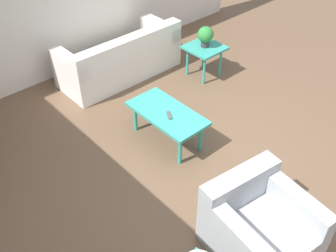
{
  "coord_description": "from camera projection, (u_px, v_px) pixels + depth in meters",
  "views": [
    {
      "loc": [
        -2.34,
        2.72,
        3.44
      ],
      "look_at": [
        0.3,
        0.35,
        0.55
      ],
      "focal_mm": 42.0,
      "sensor_mm": 36.0,
      "label": 1
    }
  ],
  "objects": [
    {
      "name": "sofa",
      "position": [
        121.0,
        60.0,
        6.28
      ],
      "size": [
        0.82,
        1.96,
        0.79
      ],
      "rotation": [
        0.0,
        0.0,
        1.57
      ],
      "color": "white",
      "rests_on": "ground_plane"
    },
    {
      "name": "armchair",
      "position": [
        258.0,
        226.0,
        3.79
      ],
      "size": [
        1.02,
        0.99,
        0.76
      ],
      "rotation": [
        0.0,
        0.0,
        -1.7
      ],
      "color": "#A8ADB2",
      "rests_on": "ground_plane"
    },
    {
      "name": "side_table_plant",
      "position": [
        205.0,
        51.0,
        6.22
      ],
      "size": [
        0.55,
        0.55,
        0.52
      ],
      "color": "teal",
      "rests_on": "ground_plane"
    },
    {
      "name": "remote_control",
      "position": [
        169.0,
        115.0,
        4.88
      ],
      "size": [
        0.16,
        0.11,
        0.02
      ],
      "color": "#4C4C51",
      "rests_on": "coffee_table"
    },
    {
      "name": "coffee_table",
      "position": [
        167.0,
        115.0,
        4.98
      ],
      "size": [
        1.06,
        0.54,
        0.46
      ],
      "color": "teal",
      "rests_on": "ground_plane"
    },
    {
      "name": "potted_plant",
      "position": [
        206.0,
        35.0,
        6.05
      ],
      "size": [
        0.25,
        0.25,
        0.33
      ],
      "color": "#333338",
      "rests_on": "side_table_plant"
    },
    {
      "name": "ground_plane",
      "position": [
        205.0,
        160.0,
        4.93
      ],
      "size": [
        14.0,
        14.0,
        0.0
      ],
      "primitive_type": "plane",
      "color": "brown"
    }
  ]
}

